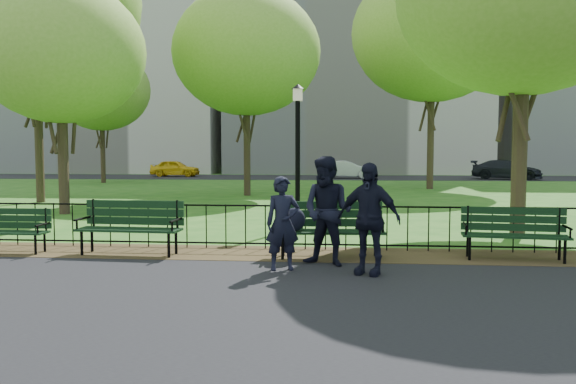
# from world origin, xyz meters

# --- Properties ---
(ground) EXTENTS (120.00, 120.00, 0.00)m
(ground) POSITION_xyz_m (0.00, 0.00, 0.00)
(ground) COLOR #255E18
(asphalt_path) EXTENTS (60.00, 9.20, 0.01)m
(asphalt_path) POSITION_xyz_m (0.00, -3.40, 0.01)
(asphalt_path) COLOR black
(asphalt_path) RESTS_ON ground
(dirt_strip) EXTENTS (60.00, 1.60, 0.01)m
(dirt_strip) POSITION_xyz_m (0.00, 1.50, 0.01)
(dirt_strip) COLOR #392C17
(dirt_strip) RESTS_ON ground
(far_street) EXTENTS (70.00, 9.00, 0.01)m
(far_street) POSITION_xyz_m (0.00, 35.00, 0.01)
(far_street) COLOR black
(far_street) RESTS_ON ground
(iron_fence) EXTENTS (24.06, 0.06, 1.00)m
(iron_fence) POSITION_xyz_m (0.00, 2.00, 0.50)
(iron_fence) COLOR black
(iron_fence) RESTS_ON ground
(apartment_west) EXTENTS (22.00, 15.00, 26.00)m
(apartment_west) POSITION_xyz_m (-22.00, 48.00, 13.00)
(apartment_west) COLOR beige
(apartment_west) RESTS_ON ground
(apartment_mid) EXTENTS (24.00, 15.00, 30.00)m
(apartment_mid) POSITION_xyz_m (2.00, 48.00, 15.00)
(apartment_mid) COLOR beige
(apartment_mid) RESTS_ON ground
(park_bench_main) EXTENTS (2.01, 0.74, 1.12)m
(park_bench_main) POSITION_xyz_m (0.08, 1.17, 0.67)
(park_bench_main) COLOR black
(park_bench_main) RESTS_ON ground
(park_bench_left_a) EXTENTS (1.99, 0.71, 1.11)m
(park_bench_left_a) POSITION_xyz_m (-3.46, 1.24, 0.63)
(park_bench_left_a) COLOR black
(park_bench_left_a) RESTS_ON ground
(park_bench_left_b) EXTENTS (1.64, 0.52, 0.93)m
(park_bench_left_b) POSITION_xyz_m (-5.92, 1.21, 0.53)
(park_bench_left_b) COLOR black
(park_bench_left_b) RESTS_ON ground
(park_bench_right_a) EXTENTS (1.86, 0.78, 1.03)m
(park_bench_right_a) POSITION_xyz_m (3.60, 1.31, 0.59)
(park_bench_right_a) COLOR black
(park_bench_right_a) RESTS_ON ground
(lamppost) EXTENTS (0.33, 0.33, 3.65)m
(lamppost) POSITION_xyz_m (-0.58, 5.16, 1.99)
(lamppost) COLOR black
(lamppost) RESTS_ON ground
(tree_near_w) EXTENTS (5.23, 5.23, 7.29)m
(tree_near_w) POSITION_xyz_m (-8.18, 7.93, 5.06)
(tree_near_w) COLOR #2D2116
(tree_near_w) RESTS_ON ground
(tree_mid_w) EXTENTS (7.99, 7.99, 11.14)m
(tree_mid_w) POSITION_xyz_m (-11.16, 11.89, 7.73)
(tree_mid_w) COLOR #2D2116
(tree_mid_w) RESTS_ON ground
(tree_far_c) EXTENTS (6.62, 6.62, 9.22)m
(tree_far_c) POSITION_xyz_m (-3.68, 16.10, 6.40)
(tree_far_c) COLOR #2D2116
(tree_far_c) RESTS_ON ground
(tree_far_e) EXTENTS (8.49, 8.49, 11.84)m
(tree_far_e) POSITION_xyz_m (5.33, 21.56, 8.22)
(tree_far_e) COLOR #2D2116
(tree_far_e) RESTS_ON ground
(tree_far_w) EXTENTS (6.15, 6.15, 8.58)m
(tree_far_w) POSITION_xyz_m (-14.68, 25.93, 5.95)
(tree_far_w) COLOR #2D2116
(tree_far_w) RESTS_ON ground
(person_left) EXTENTS (0.63, 0.49, 1.54)m
(person_left) POSITION_xyz_m (-0.46, 0.05, 0.78)
(person_left) COLOR black
(person_left) RESTS_ON asphalt_path
(person_mid) EXTENTS (1.01, 0.77, 1.86)m
(person_mid) POSITION_xyz_m (0.27, 0.46, 0.94)
(person_mid) COLOR black
(person_mid) RESTS_ON asphalt_path
(person_right) EXTENTS (1.12, 0.80, 1.77)m
(person_right) POSITION_xyz_m (0.92, -0.16, 0.90)
(person_right) COLOR black
(person_right) RESTS_ON asphalt_path
(taxi) EXTENTS (3.99, 1.70, 1.35)m
(taxi) POSITION_xyz_m (-12.77, 35.48, 0.68)
(taxi) COLOR yellow
(taxi) RESTS_ON far_street
(sedan_silver) EXTENTS (4.13, 1.68, 1.33)m
(sedan_silver) POSITION_xyz_m (1.03, 33.19, 0.68)
(sedan_silver) COLOR #B7BAC0
(sedan_silver) RESTS_ON far_street
(sedan_dark) EXTENTS (5.22, 3.45, 1.40)m
(sedan_dark) POSITION_xyz_m (12.55, 32.77, 0.71)
(sedan_dark) COLOR black
(sedan_dark) RESTS_ON far_street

